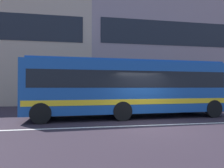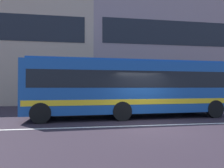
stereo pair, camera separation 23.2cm
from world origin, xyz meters
The scene contains 5 objects.
ground_plane centered at (0.00, 0.00, 0.00)m, with size 160.00×160.00×0.00m, color #2B222B.
lane_centre_line centered at (0.00, 0.00, 0.00)m, with size 60.00×0.16×0.01m, color silver.
hedge_row_far centered at (1.01, 6.51, 0.43)m, with size 13.12×1.10×0.86m, color #2C6A37.
apartment_block_right centered at (8.62, 15.66, 6.36)m, with size 21.46×10.80×12.71m.
transit_bus centered at (-0.43, 2.57, 1.79)m, with size 11.53×3.03×3.25m.
Camera 2 is at (-3.06, -8.37, 1.74)m, focal length 30.74 mm.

